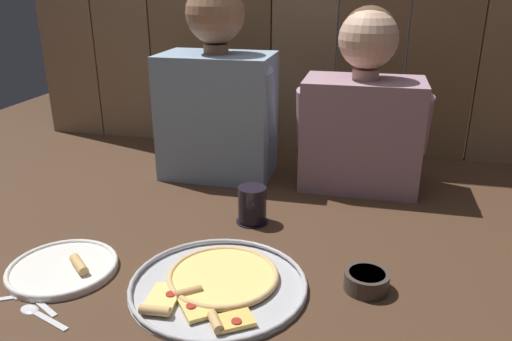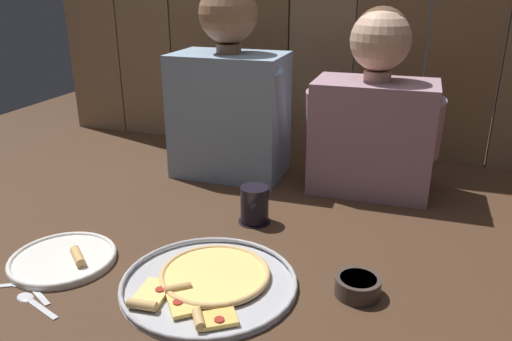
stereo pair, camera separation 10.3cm
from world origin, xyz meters
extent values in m
plane|color=#422B1C|center=(0.00, 0.00, 0.00)|extent=(3.20, 3.20, 0.00)
cylinder|color=#B2B2B7|center=(-0.04, -0.16, 0.00)|extent=(0.39, 0.39, 0.01)
torus|color=#B2B2B7|center=(-0.04, -0.16, 0.01)|extent=(0.39, 0.39, 0.01)
cylinder|color=#B23823|center=(-0.03, -0.13, 0.01)|extent=(0.24, 0.24, 0.00)
cylinder|color=#F4D170|center=(-0.03, -0.13, 0.01)|extent=(0.23, 0.23, 0.01)
torus|color=tan|center=(-0.03, -0.13, 0.01)|extent=(0.25, 0.25, 0.01)
cube|color=#EABC56|center=(0.03, -0.27, 0.01)|extent=(0.09, 0.08, 0.01)
cylinder|color=tan|center=(0.00, -0.29, 0.02)|extent=(0.04, 0.05, 0.02)
cylinder|color=#A3281E|center=(0.04, -0.28, 0.02)|extent=(0.02, 0.02, 0.00)
cube|color=#EFC660|center=(-0.06, -0.25, 0.01)|extent=(0.10, 0.11, 0.01)
cylinder|color=tan|center=(-0.08, -0.21, 0.02)|extent=(0.06, 0.05, 0.02)
cylinder|color=#A3281E|center=(-0.06, -0.25, 0.02)|extent=(0.02, 0.02, 0.00)
cube|color=#F4D170|center=(-0.13, -0.23, 0.01)|extent=(0.07, 0.10, 0.01)
cylinder|color=tan|center=(-0.13, -0.28, 0.02)|extent=(0.06, 0.02, 0.02)
cylinder|color=#A3281E|center=(-0.12, -0.22, 0.02)|extent=(0.02, 0.02, 0.00)
cylinder|color=white|center=(-0.40, -0.17, 0.01)|extent=(0.25, 0.25, 0.01)
torus|color=white|center=(-0.40, -0.17, 0.01)|extent=(0.25, 0.25, 0.01)
cylinder|color=tan|center=(-0.36, -0.17, 0.02)|extent=(0.07, 0.07, 0.02)
cylinder|color=black|center=(-0.04, 0.17, 0.00)|extent=(0.09, 0.09, 0.01)
cylinder|color=black|center=(-0.04, 0.17, 0.05)|extent=(0.08, 0.08, 0.10)
cylinder|color=#3D332D|center=(0.28, -0.09, 0.02)|extent=(0.10, 0.10, 0.04)
cylinder|color=#B23823|center=(0.28, -0.09, 0.03)|extent=(0.08, 0.08, 0.02)
cube|color=silver|center=(-0.43, -0.28, 0.00)|extent=(0.04, 0.03, 0.01)
cube|color=silver|center=(-0.36, -0.30, 0.00)|extent=(0.09, 0.06, 0.01)
cube|color=silver|center=(-0.43, -0.27, 0.00)|extent=(0.06, 0.05, 0.00)
cube|color=silver|center=(-0.32, -0.34, 0.00)|extent=(0.09, 0.04, 0.01)
ellipsoid|color=silver|center=(-0.39, -0.32, 0.00)|extent=(0.05, 0.04, 0.01)
cube|color=#849EB7|center=(-0.24, 0.51, 0.20)|extent=(0.36, 0.24, 0.41)
cylinder|color=#9E7051|center=(-0.24, 0.51, 0.42)|extent=(0.08, 0.08, 0.03)
sphere|color=#9E7051|center=(-0.24, 0.51, 0.53)|extent=(0.19, 0.19, 0.19)
sphere|color=brown|center=(-0.24, 0.52, 0.54)|extent=(0.17, 0.17, 0.17)
cylinder|color=#849EB7|center=(-0.40, 0.47, 0.26)|extent=(0.08, 0.13, 0.24)
cylinder|color=#849EB7|center=(-0.07, 0.47, 0.26)|extent=(0.08, 0.14, 0.24)
cube|color=gray|center=(0.24, 0.51, 0.17)|extent=(0.36, 0.22, 0.35)
cylinder|color=#DBAD8E|center=(0.24, 0.51, 0.36)|extent=(0.08, 0.08, 0.03)
sphere|color=#DBAD8E|center=(0.24, 0.51, 0.46)|extent=(0.18, 0.18, 0.18)
sphere|color=brown|center=(0.24, 0.52, 0.48)|extent=(0.16, 0.16, 0.16)
cylinder|color=gray|center=(0.07, 0.47, 0.23)|extent=(0.08, 0.12, 0.20)
cylinder|color=gray|center=(0.40, 0.47, 0.23)|extent=(0.08, 0.13, 0.20)
camera|label=1|loc=(0.25, -1.04, 0.63)|focal=35.02mm
camera|label=2|loc=(0.35, -1.01, 0.63)|focal=35.02mm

